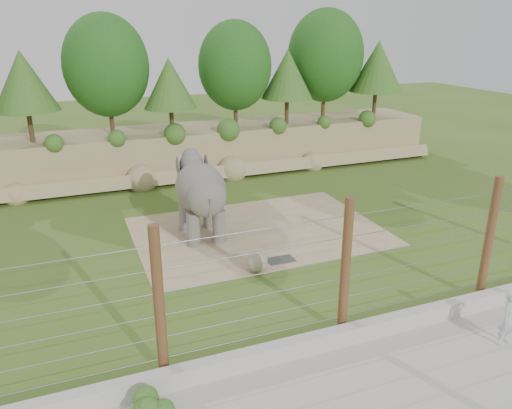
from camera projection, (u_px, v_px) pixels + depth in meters
name	position (u px, v px, depth m)	size (l,w,h in m)	color
ground	(276.00, 264.00, 17.94)	(90.00, 90.00, 0.00)	#44671F
back_embankment	(196.00, 103.00, 27.86)	(30.00, 5.52, 8.77)	tan
dirt_patch	(258.00, 231.00, 20.73)	(10.00, 7.00, 0.02)	tan
drain_grate	(281.00, 260.00, 18.17)	(1.00, 0.60, 0.03)	#262628
elephant	(201.00, 199.00, 19.80)	(1.67, 3.89, 3.15)	#67615C
stone_ball	(257.00, 262.00, 17.24)	(0.75, 0.75, 0.75)	gray
retaining_wall	(351.00, 334.00, 13.49)	(26.00, 0.35, 0.50)	#BCB7AF
walkway	(395.00, 388.00, 11.83)	(26.00, 4.00, 0.01)	#BCB7AF
barrier_fence	(345.00, 268.00, 13.33)	(20.26, 0.26, 4.00)	brown
walkway_shrub	(153.00, 405.00, 10.85)	(0.68, 0.68, 0.68)	#27581D
zookeeper	(509.00, 318.00, 13.20)	(0.58, 0.38, 1.60)	silver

